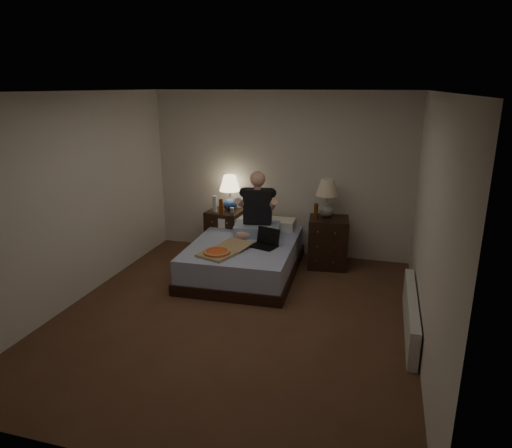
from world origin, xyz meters
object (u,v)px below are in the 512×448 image
(lamp_left, at_px, (230,193))
(water_bottle, at_px, (215,204))
(lamp_right, at_px, (327,198))
(beer_bottle_right, at_px, (316,211))
(radiator, at_px, (411,314))
(nightstand_right, at_px, (328,242))
(beer_bottle_left, at_px, (221,206))
(nightstand_left, at_px, (225,231))
(pizza_box, at_px, (217,253))
(soda_can, at_px, (232,211))
(laptop, at_px, (264,239))
(bed, at_px, (244,257))
(person, at_px, (257,204))

(lamp_left, relative_size, water_bottle, 2.24)
(lamp_right, distance_m, beer_bottle_right, 0.26)
(lamp_left, bearing_deg, radiator, -34.55)
(nightstand_right, bearing_deg, beer_bottle_left, 173.57)
(beer_bottle_right, bearing_deg, nightstand_left, 170.03)
(beer_bottle_right, relative_size, pizza_box, 0.30)
(soda_can, bearing_deg, pizza_box, -80.56)
(water_bottle, relative_size, laptop, 0.74)
(nightstand_left, bearing_deg, soda_can, -35.87)
(nightstand_right, bearing_deg, pizza_box, -143.42)
(bed, relative_size, water_bottle, 7.43)
(person, xyz_separation_m, pizza_box, (-0.27, -0.97, -0.43))
(lamp_left, xyz_separation_m, soda_can, (0.10, -0.20, -0.23))
(soda_can, distance_m, beer_bottle_left, 0.18)
(radiator, bearing_deg, soda_can, 147.46)
(soda_can, relative_size, person, 0.11)
(beer_bottle_left, distance_m, laptop, 1.14)
(soda_can, bearing_deg, nightstand_right, -0.66)
(beer_bottle_left, height_order, beer_bottle_right, beer_bottle_right)
(bed, relative_size, radiator, 1.16)
(lamp_right, relative_size, person, 0.60)
(lamp_right, bearing_deg, lamp_left, 174.70)
(soda_can, relative_size, radiator, 0.06)
(pizza_box, bearing_deg, nightstand_right, 62.02)
(lamp_left, xyz_separation_m, pizza_box, (0.30, -1.41, -0.45))
(person, bearing_deg, laptop, -74.39)
(soda_can, relative_size, laptop, 0.29)
(nightstand_right, distance_m, soda_can, 1.52)
(laptop, bearing_deg, lamp_left, 148.62)
(pizza_box, bearing_deg, laptop, 63.05)
(lamp_left, distance_m, person, 0.72)
(bed, relative_size, lamp_right, 3.32)
(bed, height_order, water_bottle, water_bottle)
(pizza_box, bearing_deg, person, 93.43)
(bed, distance_m, soda_can, 0.87)
(nightstand_right, distance_m, lamp_right, 0.65)
(beer_bottle_left, xyz_separation_m, beer_bottle_right, (1.47, -0.09, 0.05))
(nightstand_left, xyz_separation_m, soda_can, (0.17, -0.15, 0.39))
(beer_bottle_right, distance_m, laptop, 0.91)
(lamp_right, height_order, laptop, lamp_right)
(lamp_left, height_order, lamp_right, lamp_right)
(lamp_right, xyz_separation_m, water_bottle, (-1.73, 0.02, -0.21))
(water_bottle, relative_size, soda_can, 2.50)
(radiator, bearing_deg, water_bottle, 149.22)
(nightstand_right, xyz_separation_m, radiator, (1.10, -1.63, -0.16))
(bed, relative_size, beer_bottle_left, 8.07)
(nightstand_left, height_order, water_bottle, water_bottle)
(person, relative_size, pizza_box, 1.22)
(lamp_left, relative_size, laptop, 1.65)
(beer_bottle_right, relative_size, radiator, 0.14)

